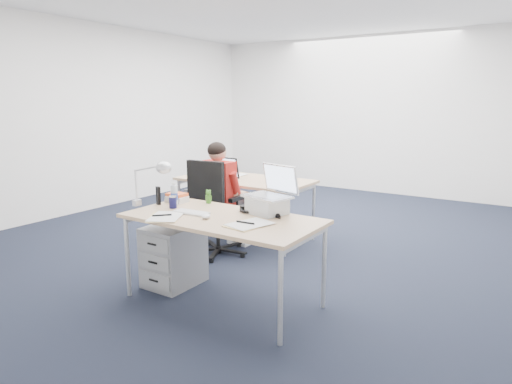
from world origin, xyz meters
TOP-DOWN VIEW (x-y plane):
  - floor at (0.00, 0.00)m, footprint 7.00×7.00m
  - room at (0.00, 0.00)m, footprint 6.02×7.02m
  - desk_near at (0.70, -1.76)m, footprint 1.60×0.80m
  - desk_far at (-0.17, -0.16)m, footprint 1.60×0.80m
  - office_chair at (-0.08, -0.84)m, footprint 0.72×0.72m
  - seated_person at (-0.08, -0.67)m, footprint 0.37×0.65m
  - drawer_pedestal_near at (0.10, -1.71)m, footprint 0.40×0.50m
  - drawer_pedestal_far at (-0.76, -0.12)m, footprint 0.40×0.50m
  - silver_laptop at (0.95, -1.47)m, footprint 0.43×0.38m
  - wireless_keyboard at (0.41, -1.81)m, footprint 0.32×0.15m
  - computer_mouse at (0.63, -1.88)m, footprint 0.09×0.12m
  - headphones at (0.80, -1.49)m, footprint 0.29×0.25m
  - can_koozie at (0.16, -1.75)m, footprint 0.08×0.08m
  - water_bottle at (0.09, -1.66)m, footprint 0.08×0.08m
  - bear_figurine at (0.30, -1.43)m, footprint 0.07×0.06m
  - book_stack at (0.02, -1.55)m, footprint 0.21×0.17m
  - cordless_phone at (-0.05, -1.72)m, footprint 0.05×0.04m
  - papers_left at (0.32, -2.04)m, footprint 0.37×0.40m
  - papers_right at (1.02, -1.86)m, footprint 0.30×0.37m
  - sunglasses at (1.08, -1.55)m, footprint 0.13×0.08m
  - desk_lamp at (-0.05, -1.86)m, footprint 0.41×0.19m
  - dark_laptop at (-0.40, -0.37)m, footprint 0.41×0.40m
  - far_cup at (0.33, -0.00)m, footprint 0.09×0.09m
  - far_papers at (-0.41, -0.02)m, footprint 0.21×0.29m

SIDE VIEW (x-z plane):
  - floor at x=0.00m, z-range 0.00..0.00m
  - drawer_pedestal_near at x=0.10m, z-range 0.00..0.55m
  - drawer_pedestal_far at x=-0.76m, z-range 0.00..0.55m
  - office_chair at x=-0.08m, z-range -0.23..0.82m
  - seated_person at x=-0.08m, z-range 0.01..1.22m
  - desk_near at x=0.70m, z-range 0.32..1.05m
  - desk_far at x=-0.17m, z-range 0.32..1.05m
  - far_papers at x=-0.41m, z-range 0.73..0.74m
  - papers_right at x=1.02m, z-range 0.73..0.74m
  - papers_left at x=0.32m, z-range 0.73..0.74m
  - wireless_keyboard at x=0.41m, z-range 0.73..0.75m
  - sunglasses at x=1.08m, z-range 0.73..0.76m
  - computer_mouse at x=0.63m, z-range 0.73..0.77m
  - headphones at x=0.80m, z-range 0.73..0.77m
  - book_stack at x=0.02m, z-range 0.73..0.81m
  - far_cup at x=0.33m, z-range 0.73..0.83m
  - can_koozie at x=0.16m, z-range 0.73..0.84m
  - bear_figurine at x=0.30m, z-range 0.73..0.86m
  - cordless_phone at x=-0.05m, z-range 0.73..0.90m
  - water_bottle at x=0.09m, z-range 0.73..0.94m
  - dark_laptop at x=-0.40m, z-range 0.73..1.00m
  - silver_laptop at x=0.95m, z-range 0.73..1.13m
  - desk_lamp at x=-0.05m, z-range 0.73..1.17m
  - room at x=0.00m, z-range 0.31..3.12m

